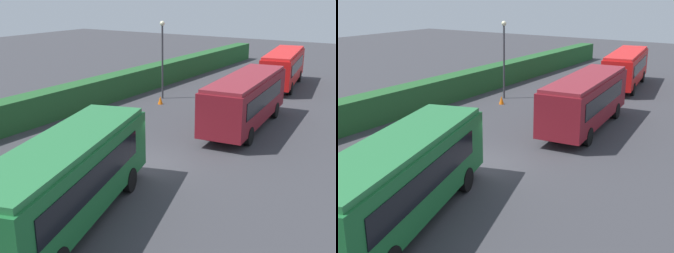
% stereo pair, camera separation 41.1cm
% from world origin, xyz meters
% --- Properties ---
extents(ground_plane, '(111.37, 111.37, 0.00)m').
position_xyz_m(ground_plane, '(0.00, 0.00, 0.00)').
color(ground_plane, '#38383D').
extents(bus_green, '(9.91, 5.27, 3.09)m').
position_xyz_m(bus_green, '(-5.92, -0.95, 1.79)').
color(bus_green, '#19602D').
rests_on(bus_green, ground_plane).
extents(bus_maroon, '(9.71, 3.44, 3.11)m').
position_xyz_m(bus_maroon, '(7.91, -1.65, 1.80)').
color(bus_maroon, maroon).
rests_on(bus_maroon, ground_plane).
extents(bus_red, '(9.46, 3.85, 3.01)m').
position_xyz_m(bus_red, '(20.48, 0.26, 1.75)').
color(bus_red, red).
rests_on(bus_red, ground_plane).
extents(person_right, '(0.46, 0.51, 1.91)m').
position_xyz_m(person_right, '(6.26, -0.09, 1.02)').
color(person_right, silver).
rests_on(person_right, ground_plane).
extents(hedge_row, '(67.69, 1.50, 1.84)m').
position_xyz_m(hedge_row, '(0.00, 9.57, 0.92)').
color(hedge_row, '#225629').
rests_on(hedge_row, ground_plane).
extents(traffic_cone, '(0.36, 0.36, 0.60)m').
position_xyz_m(traffic_cone, '(9.91, 5.70, 0.30)').
color(traffic_cone, orange).
rests_on(traffic_cone, ground_plane).
extents(lamppost, '(0.36, 0.36, 5.75)m').
position_xyz_m(lamppost, '(11.52, 6.55, 3.57)').
color(lamppost, '#38383D').
rests_on(lamppost, ground_plane).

